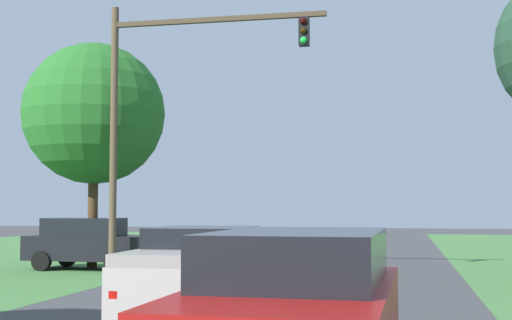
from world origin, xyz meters
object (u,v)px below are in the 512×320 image
(traffic_light, at_px, (162,98))
(crossing_suv_far, at_px, (88,243))
(red_suv_near, at_px, (297,318))
(pickup_truck_lead, at_px, (204,276))
(extra_tree_1, at_px, (94,114))

(traffic_light, xyz_separation_m, crossing_suv_far, (-3.31, 1.65, -4.81))
(red_suv_near, relative_size, crossing_suv_far, 1.09)
(pickup_truck_lead, xyz_separation_m, crossing_suv_far, (-7.40, 10.84, -0.03))
(pickup_truck_lead, height_order, extra_tree_1, extra_tree_1)
(pickup_truck_lead, relative_size, extra_tree_1, 0.62)
(traffic_light, bearing_deg, extra_tree_1, 147.06)
(pickup_truck_lead, bearing_deg, red_suv_near, -63.27)
(red_suv_near, distance_m, pickup_truck_lead, 5.40)
(pickup_truck_lead, height_order, crossing_suv_far, pickup_truck_lead)
(red_suv_near, relative_size, traffic_light, 0.54)
(crossing_suv_far, bearing_deg, extra_tree_1, 100.92)
(pickup_truck_lead, bearing_deg, crossing_suv_far, 124.34)
(red_suv_near, height_order, crossing_suv_far, red_suv_near)
(pickup_truck_lead, bearing_deg, extra_tree_1, 123.40)
(crossing_suv_far, bearing_deg, red_suv_near, -57.87)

